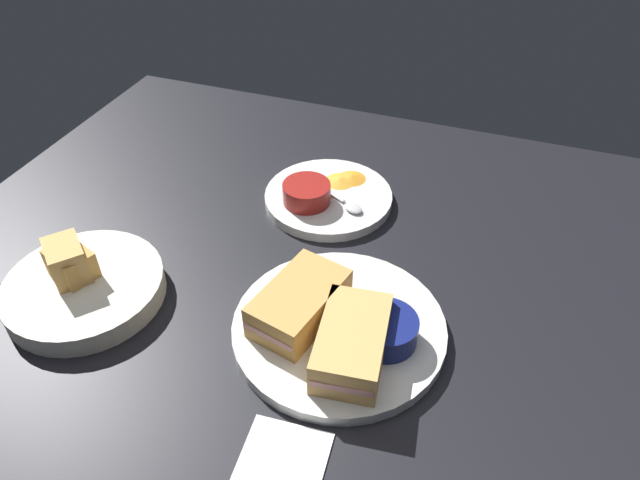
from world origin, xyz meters
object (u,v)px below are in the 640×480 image
at_px(ramekin_light_gravy, 307,192).
at_px(sandwich_half_far, 352,342).
at_px(spoon_by_dark_ramekin, 337,332).
at_px(plate_sandwich_main, 339,328).
at_px(ramekin_dark_sauce, 386,329).
at_px(bread_basket_rear, 83,284).
at_px(spoon_by_gravy_ramekin, 348,205).
at_px(plate_chips_companion, 328,198).
at_px(sandwich_half_near, 300,303).

bearing_deg(ramekin_light_gravy, sandwich_half_far, -149.50).
xyz_separation_m(spoon_by_dark_ramekin, ramekin_light_gravy, (0.24, 0.13, 0.01)).
height_order(plate_sandwich_main, ramekin_dark_sauce, ramekin_dark_sauce).
bearing_deg(bread_basket_rear, spoon_by_dark_ramekin, -83.85).
bearing_deg(spoon_by_gravy_ramekin, ramekin_dark_sauce, -152.64).
xyz_separation_m(spoon_by_dark_ramekin, plate_chips_companion, (0.27, 0.11, -0.01)).
bearing_deg(plate_sandwich_main, bread_basket_rear, 98.93).
bearing_deg(ramekin_dark_sauce, ramekin_light_gravy, 39.36).
relative_size(ramekin_dark_sauce, plate_chips_companion, 0.37).
xyz_separation_m(sandwich_half_near, spoon_by_dark_ramekin, (-0.01, -0.05, -0.02)).
bearing_deg(spoon_by_dark_ramekin, bread_basket_rear, 96.15).
relative_size(ramekin_dark_sauce, spoon_by_gravy_ramekin, 0.83).
distance_m(sandwich_half_near, sandwich_half_far, 0.09).
distance_m(spoon_by_gravy_ramekin, bread_basket_rear, 0.40).
xyz_separation_m(sandwich_half_near, ramekin_light_gravy, (0.23, 0.08, -0.01)).
distance_m(plate_chips_companion, ramekin_light_gravy, 0.05).
relative_size(sandwich_half_near, bread_basket_rear, 0.69).
distance_m(sandwich_half_far, spoon_by_gravy_ramekin, 0.29).
xyz_separation_m(plate_chips_companion, ramekin_light_gravy, (-0.03, 0.03, 0.03)).
bearing_deg(sandwich_half_far, spoon_by_gravy_ramekin, 18.50).
height_order(ramekin_dark_sauce, spoon_by_dark_ramekin, ramekin_dark_sauce).
height_order(plate_sandwich_main, sandwich_half_far, sandwich_half_far).
relative_size(plate_sandwich_main, ramekin_light_gravy, 3.55).
xyz_separation_m(ramekin_dark_sauce, spoon_by_gravy_ramekin, (0.24, 0.12, -0.01)).
xyz_separation_m(ramekin_dark_sauce, bread_basket_rear, (-0.05, 0.40, -0.01)).
bearing_deg(plate_sandwich_main, spoon_by_dark_ramekin, -171.62).
xyz_separation_m(ramekin_light_gravy, bread_basket_rear, (-0.28, 0.21, -0.01)).
height_order(spoon_by_dark_ramekin, bread_basket_rear, bread_basket_rear).
relative_size(plate_chips_companion, ramekin_light_gravy, 2.72).
xyz_separation_m(ramekin_dark_sauce, plate_chips_companion, (0.26, 0.16, -0.03)).
relative_size(spoon_by_gravy_ramekin, bread_basket_rear, 0.45).
xyz_separation_m(ramekin_dark_sauce, spoon_by_dark_ramekin, (-0.01, 0.06, -0.01)).
distance_m(sandwich_half_near, spoon_by_dark_ramekin, 0.06).
height_order(sandwich_half_near, sandwich_half_far, same).
height_order(ramekin_light_gravy, spoon_by_gravy_ramekin, ramekin_light_gravy).
relative_size(sandwich_half_near, ramekin_dark_sauce, 1.88).
bearing_deg(plate_chips_companion, sandwich_half_far, -156.15).
xyz_separation_m(sandwich_half_far, bread_basket_rear, (-0.01, 0.37, -0.02)).
bearing_deg(ramekin_light_gravy, spoon_by_dark_ramekin, -151.58).
height_order(sandwich_half_far, spoon_by_dark_ramekin, sandwich_half_far).
relative_size(plate_chips_companion, bread_basket_rear, 0.99).
bearing_deg(sandwich_half_near, plate_sandwich_main, -85.32).
relative_size(sandwich_half_far, plate_chips_companion, 0.68).
relative_size(sandwich_half_near, spoon_by_gravy_ramekin, 1.56).
relative_size(spoon_by_dark_ramekin, ramekin_light_gravy, 1.31).
relative_size(plate_sandwich_main, ramekin_dark_sauce, 3.49).
bearing_deg(plate_sandwich_main, ramekin_dark_sauce, -94.32).
xyz_separation_m(ramekin_light_gravy, spoon_by_gravy_ramekin, (0.01, -0.07, -0.01)).
xyz_separation_m(sandwich_half_near, plate_chips_companion, (0.26, 0.05, -0.03)).
bearing_deg(ramekin_light_gravy, bread_basket_rear, 142.71).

